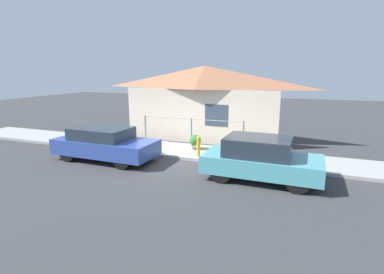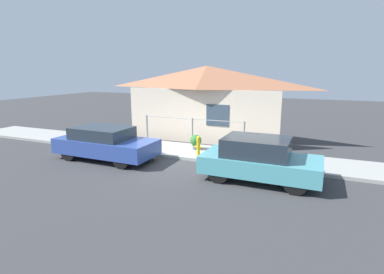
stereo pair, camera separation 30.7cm
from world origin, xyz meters
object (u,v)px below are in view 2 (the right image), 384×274
at_px(fire_hydrant, 198,146).
at_px(potted_plant_near_hydrant, 196,141).
at_px(car_right, 259,159).
at_px(car_left, 105,143).

relative_size(fire_hydrant, potted_plant_near_hydrant, 1.30).
distance_m(car_right, fire_hydrant, 2.95).
bearing_deg(fire_hydrant, potted_plant_near_hydrant, 117.05).
relative_size(car_left, fire_hydrant, 4.90).
xyz_separation_m(fire_hydrant, potted_plant_near_hydrant, (-0.52, 1.03, -0.07)).
relative_size(car_right, fire_hydrant, 4.47).
xyz_separation_m(car_right, potted_plant_near_hydrant, (-3.14, 2.37, -0.22)).
relative_size(car_left, car_right, 1.10).
height_order(car_right, potted_plant_near_hydrant, car_right).
distance_m(car_left, fire_hydrant, 3.69).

